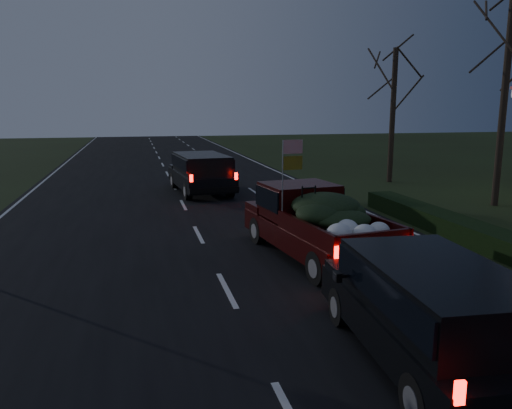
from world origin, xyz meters
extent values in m
plane|color=black|center=(0.00, 0.00, 0.00)|extent=(120.00, 120.00, 0.00)
cube|color=black|center=(0.00, 0.00, 0.01)|extent=(14.00, 120.00, 0.02)
cube|color=black|center=(7.80, 3.00, 0.30)|extent=(1.00, 10.00, 0.60)
cylinder|color=black|center=(12.50, 7.00, 4.25)|extent=(0.28, 0.28, 8.50)
cylinder|color=black|center=(11.50, 14.00, 3.50)|extent=(0.28, 0.28, 7.00)
cube|color=black|center=(2.74, 1.96, 0.62)|extent=(2.74, 5.42, 0.57)
cube|color=black|center=(2.62, 2.88, 1.40)|extent=(2.12, 1.90, 0.94)
cube|color=black|center=(2.62, 2.88, 1.51)|extent=(2.21, 1.81, 0.57)
cube|color=black|center=(2.92, 0.62, 0.94)|extent=(2.29, 3.14, 0.06)
ellipsoid|color=black|center=(2.90, 1.14, 1.40)|extent=(1.89, 2.07, 0.62)
cylinder|color=gray|center=(1.81, 1.83, 2.13)|extent=(0.03, 0.03, 2.08)
cube|color=red|center=(2.09, 1.87, 2.99)|extent=(0.54, 0.09, 0.35)
cube|color=gold|center=(2.09, 1.87, 2.58)|extent=(0.54, 0.09, 0.35)
cube|color=black|center=(1.10, 12.91, 0.67)|extent=(2.65, 5.38, 0.65)
cube|color=black|center=(1.13, 12.64, 1.41)|extent=(2.39, 3.96, 0.87)
cube|color=black|center=(1.13, 12.64, 1.49)|extent=(2.48, 3.87, 0.52)
cube|color=black|center=(2.49, -3.83, 0.61)|extent=(2.33, 4.87, 0.59)
cube|color=black|center=(2.47, -4.07, 1.28)|extent=(2.11, 3.58, 0.79)
cube|color=black|center=(2.47, -4.07, 1.36)|extent=(2.20, 3.49, 0.47)
cube|color=black|center=(1.41, -2.80, 1.16)|extent=(0.11, 0.22, 0.16)
camera|label=1|loc=(-1.83, -10.32, 3.99)|focal=35.00mm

